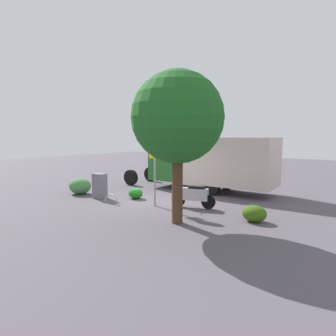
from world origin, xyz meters
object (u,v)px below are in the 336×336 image
Objects in this scene: motorcycle at (194,195)px; bike_rack_hoop at (111,204)px; box_truck_near at (210,161)px; stop_sign at (154,154)px; street_tree at (178,118)px; utility_cabinet at (100,186)px.

motorcycle is 2.07× the size of bike_rack_hoop.
box_truck_near is 10.08× the size of bike_rack_hoop.
stop_sign reaches higher than bike_rack_hoop.
street_tree reaches higher than stop_sign.
box_truck_near is 4.87× the size of motorcycle.
motorcycle is at bearing -155.02° from bike_rack_hoop.
utility_cabinet is 1.51m from bike_rack_hoop.
motorcycle is at bearing -155.45° from stop_sign.
box_truck_near reaches higher than bike_rack_hoop.
stop_sign is at bearing -173.80° from utility_cabinet.
motorcycle reaches higher than utility_cabinet.
utility_cabinet is at bearing -4.54° from motorcycle.
utility_cabinet is (4.52, 1.01, 0.06)m from motorcycle.
box_truck_near is at bearing -88.06° from motorcycle.
utility_cabinet is at bearing -12.21° from street_tree.
box_truck_near is at bearing -124.95° from utility_cabinet.
motorcycle is at bearing -73.06° from street_tree.
street_tree is (-0.65, 2.13, 2.95)m from motorcycle.
stop_sign is 2.90m from street_tree.
stop_sign is 2.79× the size of utility_cabinet.
stop_sign is 2.87m from bike_rack_hoop.
motorcycle is at bearing -167.40° from utility_cabinet.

